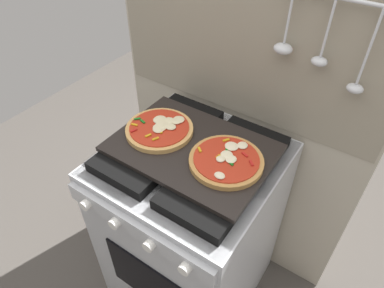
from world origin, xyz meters
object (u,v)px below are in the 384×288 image
object	(u,v)px
stove	(192,227)
baking_tray	(192,148)
pizza_right	(226,160)
pizza_left	(160,129)

from	to	relation	value
stove	baking_tray	world-z (taller)	baking_tray
stove	pizza_right	xyz separation A→B (m)	(0.14, -0.00, 0.48)
baking_tray	pizza_left	bearing A→B (deg)	-179.98
stove	pizza_right	size ratio (longest dim) A/B	3.72
pizza_left	baking_tray	bearing A→B (deg)	0.02
pizza_left	pizza_right	distance (m)	0.28
stove	pizza_left	bearing A→B (deg)	179.35
stove	pizza_left	xyz separation A→B (m)	(-0.14, 0.00, 0.48)
stove	pizza_left	size ratio (longest dim) A/B	3.72
stove	baking_tray	bearing A→B (deg)	90.00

